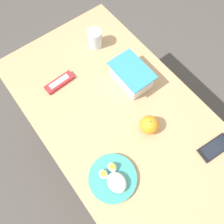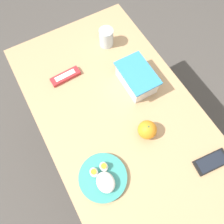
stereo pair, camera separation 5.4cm
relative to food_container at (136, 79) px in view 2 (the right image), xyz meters
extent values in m
plane|color=#4C4742|center=(0.13, -0.15, -0.81)|extent=(10.00, 10.00, 0.00)
cube|color=tan|center=(0.13, -0.15, -0.06)|extent=(1.27, 0.70, 0.03)
cylinder|color=#A07D56|center=(-0.45, -0.45, -0.44)|extent=(0.05, 0.05, 0.73)
cylinder|color=#A07D56|center=(-0.45, 0.14, -0.44)|extent=(0.05, 0.05, 0.73)
cylinder|color=#A07D56|center=(0.70, 0.14, -0.44)|extent=(0.05, 0.05, 0.73)
cube|color=white|center=(0.00, 0.00, 0.00)|extent=(0.19, 0.12, 0.08)
cube|color=#CCBC84|center=(0.00, 0.00, -0.02)|extent=(0.17, 0.11, 0.05)
cube|color=#338CC6|center=(0.00, 0.00, 0.05)|extent=(0.20, 0.14, 0.01)
ellipsoid|color=gray|center=(-0.05, -0.01, 0.01)|extent=(0.06, 0.04, 0.03)
ellipsoid|color=gray|center=(0.00, 0.01, 0.00)|extent=(0.06, 0.05, 0.03)
ellipsoid|color=gray|center=(0.05, 0.00, 0.01)|extent=(0.05, 0.03, 0.03)
sphere|color=orange|center=(0.24, -0.09, 0.00)|extent=(0.08, 0.08, 0.08)
cylinder|color=#4C662D|center=(0.24, -0.09, 0.04)|extent=(0.01, 0.01, 0.00)
cylinder|color=teal|center=(0.31, -0.35, -0.03)|extent=(0.20, 0.20, 0.02)
ellipsoid|color=white|center=(0.34, -0.35, 0.00)|extent=(0.08, 0.07, 0.04)
ellipsoid|color=white|center=(0.28, -0.37, -0.01)|extent=(0.04, 0.03, 0.03)
cylinder|color=#F4A823|center=(0.28, -0.37, 0.01)|extent=(0.02, 0.02, 0.01)
ellipsoid|color=white|center=(0.28, -0.33, -0.01)|extent=(0.04, 0.03, 0.03)
cylinder|color=#F4A823|center=(0.28, -0.33, 0.01)|extent=(0.02, 0.02, 0.01)
cube|color=#B7282D|center=(-0.20, -0.28, -0.03)|extent=(0.05, 0.15, 0.02)
cube|color=white|center=(-0.20, -0.28, -0.02)|extent=(0.03, 0.10, 0.00)
cube|color=black|center=(0.48, 0.07, -0.04)|extent=(0.08, 0.15, 0.01)
cube|color=black|center=(0.48, 0.07, -0.03)|extent=(0.07, 0.13, 0.00)
cylinder|color=silver|center=(-0.28, -0.01, 0.01)|extent=(0.07, 0.07, 0.09)
camera|label=1|loc=(0.39, -0.42, 0.88)|focal=35.00mm
camera|label=2|loc=(0.42, -0.37, 0.88)|focal=35.00mm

